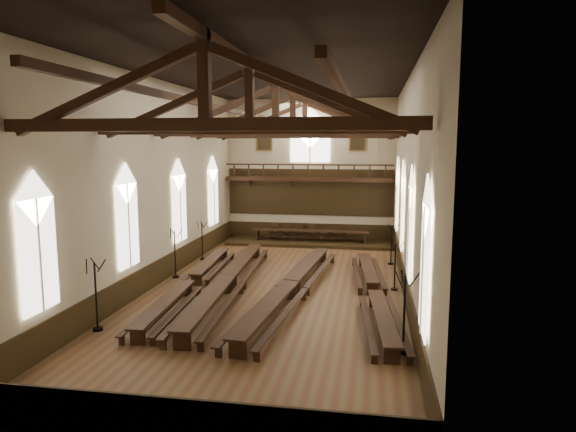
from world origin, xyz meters
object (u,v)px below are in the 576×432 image
Objects in this scene: high_table at (310,232)px; candelabrum_right_far at (391,252)px; candelabrum_left_near at (97,309)px; refectory_row_d at (374,290)px; candelabrum_left_far at (202,248)px; candelabrum_right_near at (404,328)px; refectory_row_a at (191,281)px; candelabrum_left_mid at (175,263)px; refectory_row_b at (228,279)px; candelabrum_right_mid at (395,275)px; refectory_row_c at (292,285)px; dais at (310,242)px.

candelabrum_right_far reaches higher than high_table.
high_table is at bearing 72.02° from candelabrum_left_near.
refectory_row_d is 12.09m from candelabrum_left_far.
candelabrum_left_near is at bearing 178.65° from candelabrum_right_near.
refectory_row_a is 1.00× the size of refectory_row_d.
candelabrum_left_mid is at bearing 144.41° from candelabrum_right_near.
refectory_row_b is 6.23× the size of candelabrum_right_far.
refectory_row_b is 6.68m from candelabrum_left_near.
candelabrum_right_mid is at bearing -90.00° from candelabrum_right_far.
candelabrum_right_far is (7.73, 6.78, 0.15)m from refectory_row_b.
refectory_row_d is at bearing 99.91° from candelabrum_right_near.
candelabrum_left_mid is at bearing 160.17° from refectory_row_c.
refectory_row_b is 1.07× the size of refectory_row_d.
candelabrum_left_near is 11.94m from candelabrum_left_far.
candelabrum_right_near reaches higher than candelabrum_left_mid.
refectory_row_c is 5.68× the size of candelabrum_left_mid.
refectory_row_c is 6.28× the size of candelabrum_left_far.
candelabrum_left_far is at bearing 132.29° from candelabrum_right_near.
refectory_row_a is 4.91× the size of candelabrum_right_near.
candelabrum_right_far is at bearing 36.74° from refectory_row_a.
refectory_row_c is (4.83, -0.13, 0.08)m from refectory_row_a.
refectory_row_c is 1.30× the size of dais.
refectory_row_b is 6.77m from refectory_row_d.
dais is at bearing 60.29° from candelabrum_left_mid.
candelabrum_left_far is (-1.65, 6.46, 0.22)m from refectory_row_a.
refectory_row_b is 7.87m from candelabrum_right_mid.
candelabrum_left_far reaches higher than refectory_row_d.
refectory_row_c is 1.83× the size of high_table.
candelabrum_right_near is 1.18× the size of candelabrum_right_far.
candelabrum_left_far is at bearing -176.94° from candelabrum_right_far.
candelabrum_right_near is (11.10, -7.94, 0.06)m from candelabrum_left_mid.
dais is at bearing 135.23° from candelabrum_right_far.
candelabrum_right_near is (4.62, -5.61, 0.28)m from refectory_row_c.
dais is (4.14, 12.33, -0.39)m from refectory_row_a.
refectory_row_c reaches higher than dais.
candelabrum_right_near is 7.51m from candelabrum_right_mid.
candelabrum_right_mid is at bearing 33.13° from candelabrum_left_near.
candelabrum_left_far is 16.50m from candelabrum_right_near.
refectory_row_d is at bearing -70.82° from high_table.
high_table is 18.84m from candelabrum_right_near.
refectory_row_d is 5.80× the size of candelabrum_right_far.
candelabrum_right_near is (9.45, -5.74, 0.36)m from refectory_row_a.
high_table is 3.41× the size of candelabrum_right_far.
candelabrum_right_far is (4.62, 7.19, 0.15)m from refectory_row_c.
candelabrum_right_near reaches higher than candelabrum_right_mid.
candelabrum_right_far is at bearing 41.25° from refectory_row_b.
candelabrum_left_near reaches higher than candelabrum_left_mid.
refectory_row_d is 5.69m from candelabrum_right_near.
refectory_row_c is 12.50m from dais.
refectory_row_d is (3.64, -0.01, -0.08)m from refectory_row_c.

